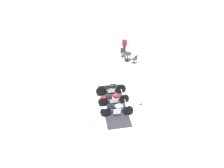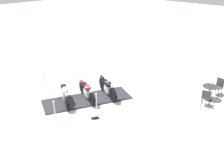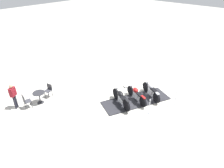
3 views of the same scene
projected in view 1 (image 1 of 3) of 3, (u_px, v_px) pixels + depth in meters
name	position (u px, v px, depth m)	size (l,w,h in m)	color
ground_plane	(114.00, 104.00, 14.12)	(80.00, 80.00, 0.00)	beige
display_platform	(114.00, 104.00, 14.11)	(4.38, 1.50, 0.05)	#28282D
motorcycle_chrome	(117.00, 110.00, 12.95)	(1.90, 1.11, 0.97)	black
motorcycle_maroon	(114.00, 99.00, 13.84)	(2.01, 0.91, 0.95)	black
motorcycle_black	(111.00, 89.00, 14.69)	(2.03, 0.96, 1.05)	black
stanchion_right_front	(143.00, 117.00, 12.63)	(0.31, 0.31, 1.06)	silver
stanchion_left_mid	(92.00, 103.00, 13.71)	(0.30, 0.30, 1.06)	silver
stanchion_right_mid	(135.00, 98.00, 14.11)	(0.29, 0.29, 1.06)	silver
stanchion_left_front	(94.00, 123.00, 12.22)	(0.35, 0.35, 1.15)	silver
info_placard	(140.00, 103.00, 14.17)	(0.35, 0.40, 0.22)	#333338
cafe_table	(127.00, 55.00, 18.66)	(0.74, 0.74, 0.76)	#2D2D33
cafe_chair_near_table	(123.00, 52.00, 19.28)	(0.45, 0.45, 0.93)	#2D2D33
cafe_chair_across_table	(135.00, 59.00, 18.24)	(0.49, 0.49, 0.89)	#2D2D33
bystander_person	(124.00, 45.00, 19.53)	(0.40, 0.46, 1.65)	#23232D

